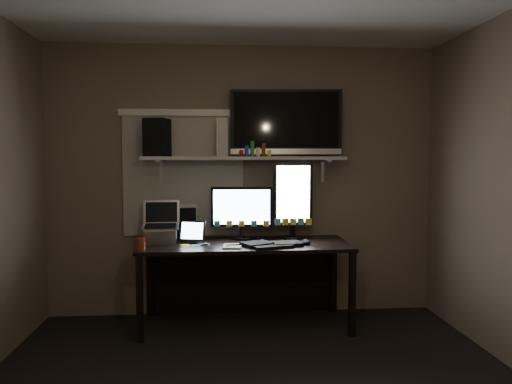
{
  "coord_description": "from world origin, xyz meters",
  "views": [
    {
      "loc": [
        -0.25,
        -2.86,
        1.47
      ],
      "look_at": [
        0.08,
        1.25,
        1.19
      ],
      "focal_mm": 35.0,
      "sensor_mm": 36.0,
      "label": 1
    }
  ],
  "objects": [
    {
      "name": "monitor_landscape",
      "position": [
        -0.02,
        1.62,
        0.97
      ],
      "size": [
        0.56,
        0.1,
        0.49
      ],
      "primitive_type": "cube",
      "rotation": [
        0.0,
        0.0,
        -0.07
      ],
      "color": "black",
      "rests_on": "desk"
    },
    {
      "name": "monitor_portrait",
      "position": [
        0.45,
        1.61,
        1.09
      ],
      "size": [
        0.36,
        0.07,
        0.71
      ],
      "primitive_type": "cube",
      "rotation": [
        0.0,
        0.0,
        -0.0
      ],
      "color": "black",
      "rests_on": "desk"
    },
    {
      "name": "desk",
      "position": [
        0.0,
        1.55,
        0.55
      ],
      "size": [
        1.8,
        0.75,
        0.73
      ],
      "color": "black",
      "rests_on": "floor"
    },
    {
      "name": "sticky_notes",
      "position": [
        -0.48,
        1.34,
        0.73
      ],
      "size": [
        0.35,
        0.27,
        0.0
      ],
      "primitive_type": null,
      "rotation": [
        0.0,
        0.0,
        0.13
      ],
      "color": "yellow",
      "rests_on": "desk"
    },
    {
      "name": "tablet",
      "position": [
        -0.46,
        1.43,
        0.83
      ],
      "size": [
        0.25,
        0.15,
        0.2
      ],
      "primitive_type": "cube",
      "rotation": [
        0.0,
        0.0,
        -0.28
      ],
      "color": "black",
      "rests_on": "desk"
    },
    {
      "name": "speaker",
      "position": [
        -0.76,
        1.6,
        1.65
      ],
      "size": [
        0.24,
        0.26,
        0.33
      ],
      "primitive_type": "cube",
      "rotation": [
        0.0,
        0.0,
        -0.29
      ],
      "color": "black",
      "rests_on": "wall_shelf"
    },
    {
      "name": "cup",
      "position": [
        -0.85,
        1.16,
        0.78
      ],
      "size": [
        0.08,
        0.08,
        0.1
      ],
      "primitive_type": "cylinder",
      "rotation": [
        0.0,
        0.0,
        0.11
      ],
      "color": "maroon",
      "rests_on": "desk"
    },
    {
      "name": "back_wall",
      "position": [
        0.0,
        1.8,
        1.25
      ],
      "size": [
        3.6,
        0.0,
        3.6
      ],
      "primitive_type": "plane",
      "rotation": [
        1.57,
        0.0,
        0.0
      ],
      "color": "brown",
      "rests_on": "floor"
    },
    {
      "name": "tv",
      "position": [
        0.38,
        1.67,
        1.78
      ],
      "size": [
        1.02,
        0.27,
        0.6
      ],
      "primitive_type": "cube",
      "rotation": [
        0.0,
        0.0,
        -0.09
      ],
      "color": "black",
      "rests_on": "wall_shelf"
    },
    {
      "name": "game_console",
      "position": [
        -0.19,
        1.64,
        1.65
      ],
      "size": [
        0.11,
        0.28,
        0.33
      ],
      "primitive_type": "cube",
      "rotation": [
        0.0,
        0.0,
        -0.07
      ],
      "color": "silver",
      "rests_on": "wall_shelf"
    },
    {
      "name": "window_blinds",
      "position": [
        -0.55,
        1.79,
        1.3
      ],
      "size": [
        1.1,
        0.02,
        1.1
      ],
      "primitive_type": "cube",
      "color": "#B6B0A3",
      "rests_on": "back_wall"
    },
    {
      "name": "wall_shelf",
      "position": [
        0.0,
        1.62,
        1.46
      ],
      "size": [
        1.8,
        0.35,
        0.03
      ],
      "primitive_type": "cube",
      "color": "#B7B7B2",
      "rests_on": "back_wall"
    },
    {
      "name": "notepad",
      "position": [
        -0.12,
        1.24,
        0.74
      ],
      "size": [
        0.17,
        0.23,
        0.01
      ],
      "primitive_type": "cube",
      "rotation": [
        0.0,
        0.0,
        -0.09
      ],
      "color": "silver",
      "rests_on": "desk"
    },
    {
      "name": "file_sorter",
      "position": [
        -0.56,
        1.72,
        0.88
      ],
      "size": [
        0.26,
        0.16,
        0.3
      ],
      "primitive_type": "cube",
      "rotation": [
        0.0,
        0.0,
        0.23
      ],
      "color": "black",
      "rests_on": "desk"
    },
    {
      "name": "laptop",
      "position": [
        -0.73,
        1.48,
        0.91
      ],
      "size": [
        0.33,
        0.27,
        0.35
      ],
      "primitive_type": "cube",
      "rotation": [
        0.0,
        0.0,
        0.05
      ],
      "color": "#BBBBC0",
      "rests_on": "desk"
    },
    {
      "name": "keyboard",
      "position": [
        0.22,
        1.27,
        0.75
      ],
      "size": [
        0.54,
        0.35,
        0.03
      ],
      "primitive_type": "cube",
      "rotation": [
        0.0,
        0.0,
        0.33
      ],
      "color": "black",
      "rests_on": "desk"
    },
    {
      "name": "mouse",
      "position": [
        0.51,
        1.31,
        0.75
      ],
      "size": [
        0.07,
        0.12,
        0.04
      ],
      "primitive_type": "ellipsoid",
      "rotation": [
        0.0,
        0.0,
        0.02
      ],
      "color": "black",
      "rests_on": "desk"
    },
    {
      "name": "bottles",
      "position": [
        0.1,
        1.57,
        1.55
      ],
      "size": [
        0.21,
        0.07,
        0.13
      ],
      "primitive_type": null,
      "rotation": [
        0.0,
        0.0,
        0.1
      ],
      "color": "#A50F0C",
      "rests_on": "wall_shelf"
    }
  ]
}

